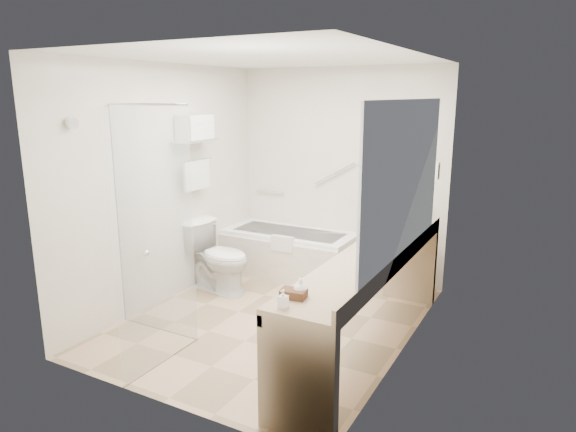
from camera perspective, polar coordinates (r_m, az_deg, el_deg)
The scene contains 25 objects.
floor at distance 5.20m, azimuth -1.61°, elevation -11.46°, with size 3.20×3.20×0.00m, color tan.
ceiling at distance 4.73m, azimuth -1.82°, elevation 17.18°, with size 2.60×3.20×0.10m, color silver.
wall_back at distance 6.23m, azimuth 5.74°, elevation 4.67°, with size 2.60×0.10×2.50m, color beige.
wall_front at distance 3.56m, azimuth -14.78°, elevation -2.29°, with size 2.60×0.10×2.50m, color beige.
wall_left at distance 5.57m, azimuth -13.35°, elevation 3.35°, with size 0.10×3.20×2.50m, color beige.
wall_right at distance 4.32m, azimuth 13.36°, elevation 0.51°, with size 0.10×3.20×2.50m, color beige.
bathtub at distance 6.34m, azimuth 0.09°, elevation -4.15°, with size 1.60×0.73×0.59m.
grab_bar_short at distance 6.67m, azimuth -2.00°, elevation 2.69°, with size 0.03×0.03×0.40m, color silver.
grab_bar_long at distance 6.21m, azimuth 5.17°, elevation 4.66°, with size 0.03×0.03×0.60m, color silver.
shower_enclosure at distance 4.50m, azimuth -14.67°, elevation -1.47°, with size 0.96×0.91×2.11m.
towel_shelf at distance 5.69m, azimuth -10.28°, elevation 8.82°, with size 0.24×0.55×0.81m.
vanity_counter at distance 4.43m, azimuth 8.95°, elevation -7.18°, with size 0.55×2.70×0.95m.
sink at distance 4.73m, azimuth 11.03°, elevation -3.66°, with size 0.40×0.52×0.14m, color white.
faucet at distance 4.66m, azimuth 12.79°, elevation -2.59°, with size 0.03×0.03×0.14m, color silver.
mirror at distance 4.13m, azimuth 12.89°, elevation 4.18°, with size 0.02×2.00×1.20m, color #A4A9AF.
hairdryer_unit at distance 5.30m, azimuth 16.00°, elevation 4.89°, with size 0.08×0.10×0.18m, color silver.
toilet at distance 5.86m, azimuth -7.75°, elevation -4.56°, with size 0.45×0.80×0.79m, color white.
amenity_basket at distance 3.49m, azimuth 0.62°, elevation -8.62°, with size 0.17×0.11×0.06m, color #452B18.
soap_bottle_a at distance 3.33m, azimuth -0.55°, elevation -9.71°, with size 0.05×0.12×0.06m, color silver.
soap_bottle_b at distance 3.50m, azimuth 1.39°, elevation -8.16°, with size 0.10×0.13×0.10m, color silver.
water_bottle_left at distance 4.67m, azimuth 10.50°, elevation -2.21°, with size 0.07×0.07×0.22m.
water_bottle_mid at distance 5.06m, azimuth 11.86°, elevation -1.14°, with size 0.06×0.06×0.20m.
water_bottle_right at distance 5.47m, azimuth 11.95°, elevation -0.04°, with size 0.06×0.06×0.20m.
drinking_glass_near at distance 5.29m, azimuth 12.25°, elevation -1.04°, with size 0.07×0.07×0.09m, color silver.
drinking_glass_far at distance 5.39m, azimuth 12.85°, elevation -0.83°, with size 0.07×0.07×0.09m, color silver.
Camera 1 is at (2.38, -4.08, 2.18)m, focal length 32.00 mm.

